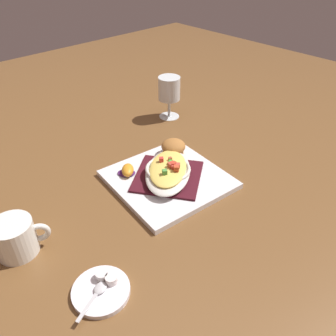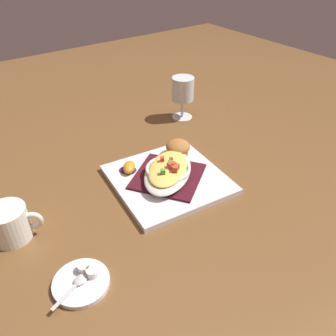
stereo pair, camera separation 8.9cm
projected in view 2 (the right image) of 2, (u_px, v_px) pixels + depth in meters
The scene contains 12 objects.
ground_plane at pixel (168, 181), 0.92m from camera, with size 2.60×2.60×0.00m, color brown.
square_plate at pixel (168, 179), 0.91m from camera, with size 0.28×0.28×0.01m, color white.
folded_napkin at pixel (168, 176), 0.91m from camera, with size 0.17×0.17×0.01m, color #44121C.
gratin_dish at pixel (168, 170), 0.90m from camera, with size 0.23×0.22×0.05m.
muffin at pixel (178, 148), 0.98m from camera, with size 0.07×0.07×0.05m.
orange_garnish at pixel (129, 168), 0.93m from camera, with size 0.06×0.06×0.02m.
coffee_mug at pixel (10, 225), 0.74m from camera, with size 0.11×0.09×0.08m.
stemmed_glass at pixel (183, 91), 1.17m from camera, with size 0.08×0.08×0.15m.
creamer_saucer at pixel (81, 283), 0.65m from camera, with size 0.11×0.11×0.01m, color white.
spoon at pixel (78, 282), 0.64m from camera, with size 0.09×0.05×0.01m.
creamer_cup_0 at pixel (92, 272), 0.66m from camera, with size 0.02×0.02×0.02m, color white.
creamer_cup_1 at pixel (84, 268), 0.66m from camera, with size 0.02×0.02×0.02m, color silver.
Camera 2 is at (-0.43, -0.59, 0.57)m, focal length 36.32 mm.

